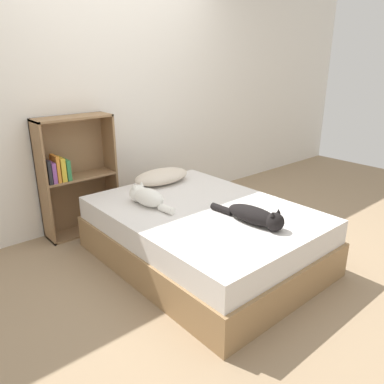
# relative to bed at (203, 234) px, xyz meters

# --- Properties ---
(ground_plane) EXTENTS (8.00, 8.00, 0.00)m
(ground_plane) POSITION_rel_bed_xyz_m (0.00, 0.00, -0.23)
(ground_plane) COLOR #997F60
(wall_back) EXTENTS (8.00, 0.06, 2.50)m
(wall_back) POSITION_rel_bed_xyz_m (0.00, 1.36, 1.02)
(wall_back) COLOR white
(wall_back) RESTS_ON ground_plane
(bed) EXTENTS (1.36, 1.86, 0.48)m
(bed) POSITION_rel_bed_xyz_m (0.00, 0.00, 0.00)
(bed) COLOR #99754C
(bed) RESTS_ON ground_plane
(pillow) EXTENTS (0.58, 0.32, 0.14)m
(pillow) POSITION_rel_bed_xyz_m (0.13, 0.74, 0.31)
(pillow) COLOR beige
(pillow) RESTS_ON bed
(cat_light) EXTENTS (0.20, 0.50, 0.17)m
(cat_light) POSITION_rel_bed_xyz_m (-0.31, 0.36, 0.31)
(cat_light) COLOR white
(cat_light) RESTS_ON bed
(cat_dark) EXTENTS (0.19, 0.65, 0.16)m
(cat_dark) POSITION_rel_bed_xyz_m (0.08, -0.48, 0.31)
(cat_dark) COLOR black
(cat_dark) RESTS_ON bed
(bookshelf) EXTENTS (0.70, 0.26, 1.14)m
(bookshelf) POSITION_rel_bed_xyz_m (-0.55, 1.23, 0.35)
(bookshelf) COLOR #8E6B47
(bookshelf) RESTS_ON ground_plane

